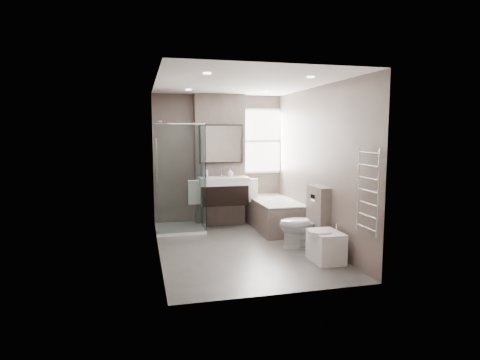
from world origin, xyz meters
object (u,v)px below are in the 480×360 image
object	(u,v)px
vanity	(223,190)
bidet	(326,246)
toilet	(303,224)
bathtub	(274,213)

from	to	relation	value
vanity	bidet	size ratio (longest dim) A/B	1.68
vanity	toilet	bearing A→B (deg)	-59.21
bathtub	toilet	distance (m)	1.31
vanity	bathtub	size ratio (longest dim) A/B	0.59
vanity	bidet	world-z (taller)	vanity
vanity	bathtub	distance (m)	1.07
vanity	bathtub	bearing A→B (deg)	-19.37
vanity	bidet	xyz separation A→B (m)	(1.01, -2.36, -0.51)
vanity	toilet	world-z (taller)	vanity
vanity	bathtub	world-z (taller)	vanity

